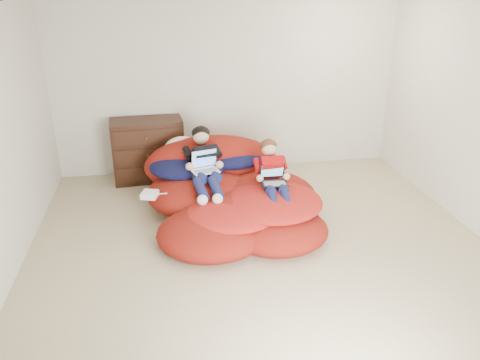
# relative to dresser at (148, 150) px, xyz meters

# --- Properties ---
(room_shell) EXTENTS (5.10, 5.10, 2.77)m
(room_shell) POSITION_rel_dresser_xyz_m (1.21, -2.23, -0.23)
(room_shell) COLOR tan
(room_shell) RESTS_ON ground
(dresser) EXTENTS (1.03, 0.60, 0.89)m
(dresser) POSITION_rel_dresser_xyz_m (0.00, 0.00, 0.00)
(dresser) COLOR black
(dresser) RESTS_ON ground
(beanbag_pile) EXTENTS (2.14, 2.35, 0.86)m
(beanbag_pile) POSITION_rel_dresser_xyz_m (0.99, -1.31, -0.19)
(beanbag_pile) COLOR maroon
(beanbag_pile) RESTS_ON ground
(cream_pillow) EXTENTS (0.49, 0.31, 0.31)m
(cream_pillow) POSITION_rel_dresser_xyz_m (0.48, -0.49, 0.17)
(cream_pillow) COLOR silver
(cream_pillow) RESTS_ON beanbag_pile
(older_boy) EXTENTS (0.38, 1.15, 0.63)m
(older_boy) POSITION_rel_dresser_xyz_m (0.70, -1.08, 0.20)
(older_boy) COLOR black
(older_boy) RESTS_ON beanbag_pile
(younger_boy) EXTENTS (0.27, 0.94, 0.62)m
(younger_boy) POSITION_rel_dresser_xyz_m (1.48, -1.48, 0.15)
(younger_boy) COLOR #AC0F0F
(younger_boy) RESTS_ON beanbag_pile
(laptop_white) EXTENTS (0.36, 0.32, 0.23)m
(laptop_white) POSITION_rel_dresser_xyz_m (0.70, -1.19, 0.18)
(laptop_white) COLOR white
(laptop_white) RESTS_ON older_boy
(laptop_black) EXTENTS (0.30, 0.28, 0.22)m
(laptop_black) POSITION_rel_dresser_xyz_m (1.48, -1.54, 0.10)
(laptop_black) COLOR black
(laptop_black) RESTS_ON younger_boy
(power_adapter) EXTENTS (0.22, 0.22, 0.07)m
(power_adapter) POSITION_rel_dresser_xyz_m (0.03, -1.48, -0.03)
(power_adapter) COLOR white
(power_adapter) RESTS_ON beanbag_pile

